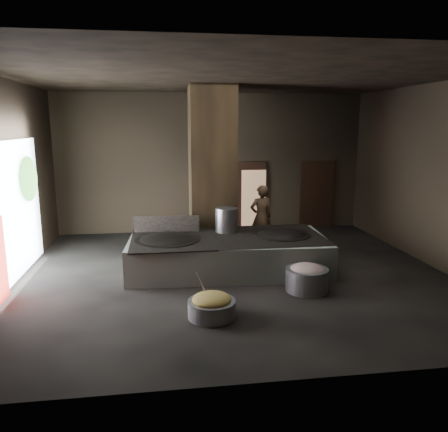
{
  "coord_description": "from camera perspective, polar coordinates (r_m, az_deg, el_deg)",
  "views": [
    {
      "loc": [
        -1.63,
        -9.78,
        3.47
      ],
      "look_at": [
        -0.14,
        0.78,
        1.25
      ],
      "focal_mm": 35.0,
      "sensor_mm": 36.0,
      "label": 1
    }
  ],
  "objects": [
    {
      "name": "hearth_platform",
      "position": [
        10.66,
        0.5,
        -4.93
      ],
      "size": [
        4.84,
        2.54,
        0.82
      ],
      "primitive_type": "cube",
      "rotation": [
        0.0,
        0.0,
        -0.06
      ],
      "color": "beige",
      "rests_on": "ground"
    },
    {
      "name": "doorway_near",
      "position": [
        14.7,
        3.16,
        2.46
      ],
      "size": [
        1.18,
        0.08,
        2.38
      ],
      "primitive_type": "cube",
      "color": "black",
      "rests_on": "ground"
    },
    {
      "name": "doorway_far",
      "position": [
        15.34,
        12.0,
        2.61
      ],
      "size": [
        1.18,
        0.08,
        2.38
      ],
      "primitive_type": "cube",
      "color": "black",
      "rests_on": "ground"
    },
    {
      "name": "wok_left_rim",
      "position": [
        10.39,
        -7.4,
        -3.12
      ],
      "size": [
        1.51,
        1.51,
        0.05
      ],
      "primitive_type": "cylinder",
      "color": "black",
      "rests_on": "hearth_platform"
    },
    {
      "name": "right_wall",
      "position": [
        11.9,
        26.23,
        4.67
      ],
      "size": [
        0.1,
        9.0,
        4.5
      ],
      "primitive_type": "cube",
      "color": "black",
      "rests_on": "ground"
    },
    {
      "name": "ceiling",
      "position": [
        9.97,
        1.48,
        17.97
      ],
      "size": [
        10.0,
        9.0,
        0.1
      ],
      "primitive_type": "cube",
      "color": "black",
      "rests_on": "back_wall"
    },
    {
      "name": "left_wall",
      "position": [
        10.43,
        -27.19,
        3.75
      ],
      "size": [
        0.1,
        9.0,
        4.5
      ],
      "primitive_type": "cube",
      "color": "black",
      "rests_on": "ground"
    },
    {
      "name": "veg_basin",
      "position": [
        8.2,
        -1.61,
        -12.02
      ],
      "size": [
        1.16,
        1.16,
        0.32
      ],
      "primitive_type": "cylinder",
      "rotation": [
        0.0,
        0.0,
        -0.4
      ],
      "color": "slate",
      "rests_on": "ground"
    },
    {
      "name": "meat_basin",
      "position": [
        9.56,
        10.75,
        -8.15
      ],
      "size": [
        1.11,
        1.11,
        0.49
      ],
      "primitive_type": "cylinder",
      "rotation": [
        0.0,
        0.0,
        -0.27
      ],
      "color": "slate",
      "rests_on": "ground"
    },
    {
      "name": "wok_right",
      "position": [
        10.89,
        7.51,
        -2.81
      ],
      "size": [
        1.38,
        1.38,
        0.39
      ],
      "primitive_type": "ellipsoid",
      "color": "black",
      "rests_on": "hearth_platform"
    },
    {
      "name": "platform_cap",
      "position": [
        10.55,
        0.5,
        -2.82
      ],
      "size": [
        4.6,
        2.21,
        0.03
      ],
      "primitive_type": "cube",
      "color": "black",
      "rests_on": "hearth_platform"
    },
    {
      "name": "cook",
      "position": [
        12.45,
        4.87,
        -0.13
      ],
      "size": [
        0.73,
        0.54,
        1.83
      ],
      "primitive_type": "imported",
      "rotation": [
        0.0,
        0.0,
        3.31
      ],
      "color": "brown",
      "rests_on": "ground"
    },
    {
      "name": "wok_left",
      "position": [
        10.41,
        -7.39,
        -3.49
      ],
      "size": [
        1.48,
        1.48,
        0.41
      ],
      "primitive_type": "ellipsoid",
      "color": "black",
      "rests_on": "hearth_platform"
    },
    {
      "name": "tree_silhouette",
      "position": [
        11.61,
        -24.18,
        4.45
      ],
      "size": [
        0.28,
        1.1,
        1.1
      ],
      "primitive_type": "ellipsoid",
      "color": "#194714",
      "rests_on": "left_opening"
    },
    {
      "name": "back_wall",
      "position": [
        14.47,
        -1.56,
        6.91
      ],
      "size": [
        10.0,
        0.1,
        4.5
      ],
      "primitive_type": "cube",
      "color": "black",
      "rests_on": "ground"
    },
    {
      "name": "front_wall",
      "position": [
        5.61,
        9.03,
        -0.94
      ],
      "size": [
        10.0,
        0.1,
        4.5
      ],
      "primitive_type": "cube",
      "color": "black",
      "rests_on": "ground"
    },
    {
      "name": "ladle",
      "position": [
        8.18,
        -2.8,
        -9.16
      ],
      "size": [
        0.28,
        0.25,
        0.63
      ],
      "primitive_type": "cylinder",
      "rotation": [
        0.49,
        0.0,
        -0.84
      ],
      "color": "#95969C",
      "rests_on": "veg_basin"
    },
    {
      "name": "veg_fill",
      "position": [
        8.13,
        -1.61,
        -10.81
      ],
      "size": [
        0.72,
        0.72,
        0.22
      ],
      "primitive_type": "ellipsoid",
      "color": "#849749",
      "rests_on": "veg_basin"
    },
    {
      "name": "left_opening",
      "position": [
        10.68,
        -26.01,
        0.47
      ],
      "size": [
        0.04,
        4.2,
        3.1
      ],
      "primitive_type": "cube",
      "color": "white",
      "rests_on": "ground"
    },
    {
      "name": "meat_fill",
      "position": [
        9.5,
        10.8,
        -7.0
      ],
      "size": [
        0.75,
        0.75,
        0.29
      ],
      "primitive_type": "ellipsoid",
      "color": "#A86D64",
      "rests_on": "meat_basin"
    },
    {
      "name": "splash_guard",
      "position": [
        11.12,
        -7.49,
        -1.03
      ],
      "size": [
        1.64,
        0.16,
        0.41
      ],
      "primitive_type": "cube",
      "rotation": [
        0.0,
        0.0,
        -0.06
      ],
      "color": "black",
      "rests_on": "hearth_platform"
    },
    {
      "name": "stock_pot",
      "position": [
        11.01,
        0.34,
        -0.51
      ],
      "size": [
        0.57,
        0.57,
        0.61
      ],
      "primitive_type": "cylinder",
      "color": "#95969C",
      "rests_on": "hearth_platform"
    },
    {
      "name": "doorway_near_glow",
      "position": [
        14.69,
        3.88,
        2.25
      ],
      "size": [
        0.82,
        0.04,
        1.94
      ],
      "primitive_type": "cube",
      "color": "#8C6647",
      "rests_on": "ground"
    },
    {
      "name": "floor",
      "position": [
        10.52,
        1.34,
        -7.79
      ],
      "size": [
        10.0,
        9.0,
        0.1
      ],
      "primitive_type": "cube",
      "color": "black",
      "rests_on": "ground"
    },
    {
      "name": "wok_right_rim",
      "position": [
        10.87,
        7.52,
        -2.46
      ],
      "size": [
        1.41,
        1.41,
        0.05
      ],
      "primitive_type": "cylinder",
      "color": "black",
      "rests_on": "hearth_platform"
    },
    {
      "name": "doorway_far_glow",
      "position": [
        15.55,
        12.22,
        2.53
      ],
      "size": [
        0.76,
        0.04,
        1.79
      ],
      "primitive_type": "cube",
      "color": "#8C6647",
      "rests_on": "ground"
    },
    {
      "name": "pillar",
      "position": [
        11.82,
        -1.55,
        5.83
      ],
      "size": [
        1.2,
        1.2,
        4.5
      ],
      "primitive_type": "cube",
      "color": "black",
      "rests_on": "ground"
    }
  ]
}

